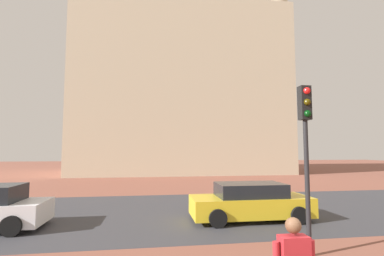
{
  "coord_description": "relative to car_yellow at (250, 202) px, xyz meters",
  "views": [
    {
      "loc": [
        -2.1,
        -2.88,
        2.66
      ],
      "look_at": [
        -0.04,
        11.08,
        3.82
      ],
      "focal_mm": 25.64,
      "sensor_mm": 36.0,
      "label": 1
    }
  ],
  "objects": [
    {
      "name": "ground_plane",
      "position": [
        -1.7,
        2.54,
        -0.68
      ],
      "size": [
        120.0,
        120.0,
        0.0
      ],
      "primitive_type": "plane",
      "color": "brown"
    },
    {
      "name": "street_asphalt_strip",
      "position": [
        -1.7,
        1.96,
        -0.67
      ],
      "size": [
        120.0,
        8.93,
        0.0
      ],
      "primitive_type": "cube",
      "color": "#38383D",
      "rests_on": "ground_plane"
    },
    {
      "name": "landmark_building",
      "position": [
        -0.13,
        23.95,
        11.46
      ],
      "size": [
        24.79,
        12.75,
        41.57
      ],
      "color": "beige",
      "rests_on": "ground_plane"
    },
    {
      "name": "car_yellow",
      "position": [
        0.0,
        0.0,
        0.0
      ],
      "size": [
        4.56,
        1.97,
        1.4
      ],
      "color": "gold",
      "rests_on": "ground_plane"
    },
    {
      "name": "traffic_light_pole",
      "position": [
        0.19,
        -3.7,
        2.39
      ],
      "size": [
        0.28,
        0.34,
        4.36
      ],
      "color": "black",
      "rests_on": "ground_plane"
    }
  ]
}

